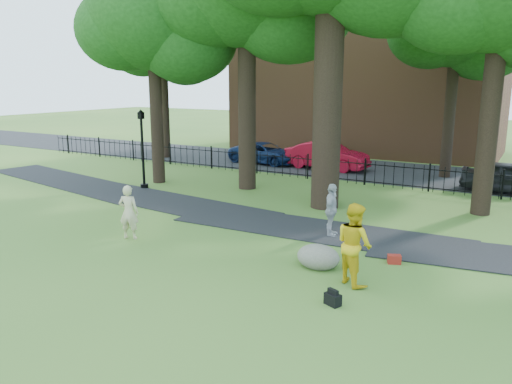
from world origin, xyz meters
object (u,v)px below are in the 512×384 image
Objects in this scene: man at (354,244)px; red_sedan at (327,156)px; boulder at (318,255)px; woman at (129,212)px; lamppost at (143,150)px.

man reaches higher than red_sedan.
man is at bearing -25.85° from boulder.
boulder is (-1.18, 0.57, -0.68)m from man.
man is (7.37, 0.14, 0.16)m from woman.
woman is at bearing -179.53° from red_sedan.
red_sedan is (5.44, 9.09, -1.02)m from lamppost.
red_sedan is (0.58, 15.06, -0.10)m from woman.
boulder is 12.33m from lamppost.
woman is at bearing -173.49° from boulder.
boulder is (6.20, 0.71, -0.52)m from woman.
lamppost is at bearing -72.13° from woman.
man is 0.56× the size of lamppost.
lamppost is at bearing 151.78° from red_sedan.
man is 1.74× the size of boulder.
lamppost is 10.64m from red_sedan.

